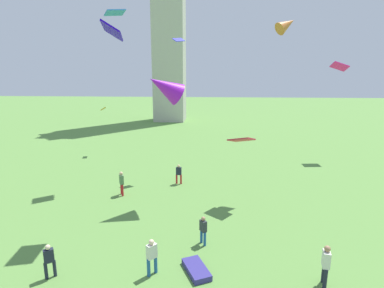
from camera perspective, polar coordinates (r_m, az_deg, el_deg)
The scene contains 15 objects.
person_0 at distance 14.63m, azimuth 23.95°, elevation -19.88°, with size 0.36×0.57×1.85m.
person_1 at distance 16.34m, azimuth 2.12°, elevation -15.70°, with size 0.42×0.47×1.56m.
person_2 at distance 15.33m, azimuth -25.39°, elevation -19.05°, with size 0.47×0.43×1.59m.
person_3 at distance 14.26m, azimuth -7.61°, elevation -20.04°, with size 0.49×0.50×1.71m.
person_4 at distance 22.98m, azimuth -13.16°, elevation -6.99°, with size 0.45×0.54×1.81m.
person_5 at distance 24.68m, azimuth -2.52°, elevation -5.50°, with size 0.50×0.27×1.63m.
kite_flying_0 at distance 20.12m, azimuth -5.22°, elevation 10.69°, with size 3.06×2.54×2.41m.
kite_flying_1 at distance 26.10m, azimuth -14.35°, elevation 22.93°, with size 1.78×1.72×0.52m.
kite_flying_2 at distance 35.42m, azimuth 26.10°, elevation 13.03°, with size 1.72×1.03×1.06m.
kite_flying_3 at distance 18.00m, azimuth -14.87°, elevation 19.96°, with size 1.37×1.72×0.97m.
kite_flying_4 at distance 24.19m, azimuth 17.44°, elevation 20.72°, with size 1.90×1.55×1.50m.
kite_flying_6 at distance 34.94m, azimuth -16.45°, elevation 6.40°, with size 0.82×1.06×0.50m.
kite_flying_7 at distance 26.96m, azimuth -2.53°, elevation 19.08°, with size 1.08×1.02×0.42m.
kite_flying_8 at distance 20.23m, azimuth 9.30°, elevation 0.80°, with size 1.91×1.72×0.68m.
kite_bundle_0 at distance 14.76m, azimuth 0.83°, elevation -22.60°, with size 1.70×0.82×0.26m, color navy.
Camera 1 is at (2.35, -3.89, 8.69)m, focal length 28.23 mm.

